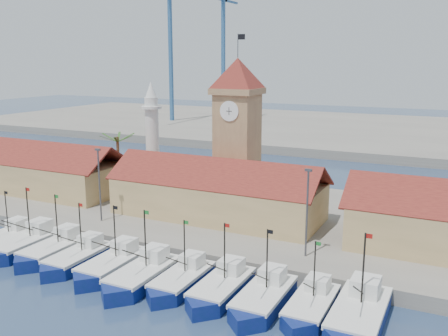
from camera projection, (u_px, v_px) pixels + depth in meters
The scene contains 22 objects.
ground at pixel (120, 290), 46.16m from camera, with size 400.00×400.00×0.00m, color #1D314E.
quay at pixel (231, 213), 67.08m from camera, with size 140.00×32.00×1.50m, color gray.
terminal at pixel (359, 131), 142.59m from camera, with size 240.00×80.00×2.00m, color gray.
boat_0 at pixel (3, 240), 57.24m from camera, with size 3.21×8.80×6.66m.
boat_1 at pixel (24, 245), 55.26m from camera, with size 3.67×10.06×7.61m.
boat_2 at pixel (53, 251), 53.69m from camera, with size 3.50×9.58×7.25m.
boat_3 at pixel (77, 259), 51.51m from camera, with size 3.35×9.18×6.95m.
boat_4 at pixel (111, 267), 49.66m from camera, with size 3.50×9.57×7.24m.
boat_5 at pixel (141, 277), 47.19m from camera, with size 3.64×9.98×7.56m.
boat_6 at pixel (181, 282), 46.38m from camera, with size 3.29×9.02×6.82m.
boat_7 at pixel (220, 290), 44.68m from camera, with size 3.44×9.42×7.13m.
boat_8 at pixel (263, 300), 42.73m from camera, with size 3.50×9.59×7.25m.
boat_9 at pixel (310, 308), 41.47m from camera, with size 3.21×8.80×6.66m.
boat_10 at pixel (358, 318), 39.64m from camera, with size 3.88×10.64×8.05m.
hall_left at pixel (32, 172), 76.59m from camera, with size 31.20×10.13×7.61m.
hall_center at pixel (217, 197), 62.88m from camera, with size 27.04×10.13×7.61m.
clock_tower at pixel (237, 128), 66.46m from camera, with size 5.80×5.80×22.70m.
minaret at pixel (152, 136), 75.12m from camera, with size 3.00×3.00×16.30m.
palm_tree at pixel (118, 158), 76.24m from camera, with size 5.60×5.03×8.39m.
lamp_posts at pixel (189, 193), 55.11m from camera, with size 80.70×0.25×9.03m.
crane_blue_far at pixel (167, 35), 152.56m from camera, with size 1.00×38.19×47.06m.
crane_blue_near at pixel (222, 41), 152.67m from camera, with size 1.00×29.68×44.73m.
Camera 1 is at (27.35, -34.18, 20.86)m, focal length 40.00 mm.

